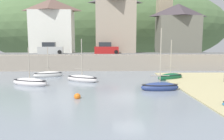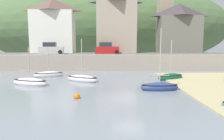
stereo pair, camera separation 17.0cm
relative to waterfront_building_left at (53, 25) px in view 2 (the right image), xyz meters
The scene contains 14 objects.
quay_seawall 15.48m from the waterfront_building_left, 32.83° to the right, with size 48.00×9.40×2.40m.
hillside_backdrop 31.55m from the waterfront_building_left, 72.29° to the left, with size 80.00×44.00×26.72m.
waterfront_building_left is the anchor object (origin of this frame).
waterfront_building_centre 11.95m from the waterfront_building_left, ahead, with size 7.52×6.29×11.09m.
waterfront_building_right 23.98m from the waterfront_building_left, ahead, with size 8.05×4.95×9.22m.
church_with_spire 22.87m from the waterfront_building_left, 10.18° to the left, with size 3.00×3.00×16.34m.
motorboat_with_cabin 28.14m from the waterfront_building_left, 56.48° to the right, with size 3.52×1.42×5.76m.
sailboat_tall_mast 20.74m from the waterfront_building_left, 67.44° to the right, with size 4.07×2.93×4.90m.
sailboat_blue_trim 21.40m from the waterfront_building_left, 83.20° to the right, with size 4.16×2.46×4.02m.
fishing_boat_green 16.60m from the waterfront_building_left, 78.95° to the right, with size 3.70×2.18×3.95m.
rowboat_small_beached 25.59m from the waterfront_building_left, 43.99° to the right, with size 3.60×2.38×4.82m.
parked_car_near_slipway 6.27m from the waterfront_building_left, 81.94° to the right, with size 4.25×2.09×1.95m.
parked_car_by_wall 11.92m from the waterfront_building_left, 23.90° to the right, with size 4.17×1.89×1.95m.
mooring_buoy 27.68m from the waterfront_building_left, 72.76° to the right, with size 0.51×0.51×0.51m.
Camera 2 is at (-1.63, -16.64, 4.29)m, focal length 34.66 mm.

